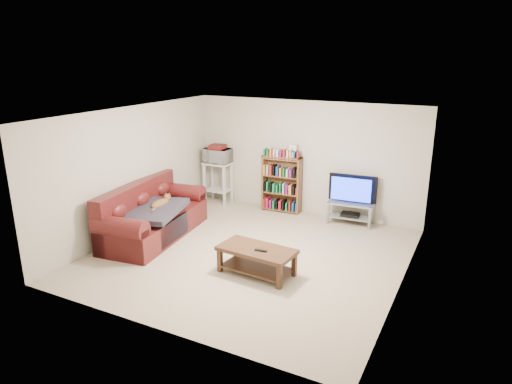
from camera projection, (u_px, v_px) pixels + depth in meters
The scene contains 19 objects.
floor at pixel (251, 254), 7.86m from camera, with size 5.00×5.00×0.00m, color #C3AF91.
ceiling at pixel (250, 114), 7.16m from camera, with size 5.00×5.00×0.00m, color white.
wall_back at pixel (305, 158), 9.64m from camera, with size 5.00×5.00×0.00m, color beige.
wall_front at pixel (152, 241), 5.38m from camera, with size 5.00×5.00×0.00m, color beige.
wall_left at pixel (133, 170), 8.60m from camera, with size 5.00×5.00×0.00m, color beige.
wall_right at pixel (407, 210), 6.42m from camera, with size 5.00×5.00×0.00m, color beige.
sofa at pixel (151, 218), 8.56m from camera, with size 1.31×2.47×1.01m.
blanket at pixel (154, 210), 8.29m from camera, with size 0.91×1.18×0.10m, color #2F2B37.
cat at pixel (160, 204), 8.46m from camera, with size 0.26×0.64×0.19m, color brown, non-canonical shape.
coffee_table at pixel (257, 256), 7.08m from camera, with size 1.23×0.69×0.43m.
remote at pixel (261, 250), 6.94m from camera, with size 0.19×0.05×0.02m, color black.
tv_stand at pixel (350, 209), 9.19m from camera, with size 0.92×0.46×0.45m.
television at pixel (352, 189), 9.07m from camera, with size 0.96×0.13×0.56m, color black.
dvd_player at pixel (350, 215), 9.22m from camera, with size 0.36×0.25×0.06m, color black.
bookshelf at pixel (282, 183), 9.83m from camera, with size 0.86×0.31×1.23m.
shelf_clutter at pixel (287, 152), 9.60m from camera, with size 0.63×0.22×0.28m.
microwave_stand at pixel (218, 177), 10.41m from camera, with size 0.61×0.45×0.95m.
microwave at pixel (217, 156), 10.26m from camera, with size 0.58×0.40×0.32m, color silver.
game_boxes at pixel (217, 147), 10.21m from camera, with size 0.34×0.30×0.05m, color maroon.
Camera 1 is at (3.36, -6.37, 3.33)m, focal length 32.00 mm.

